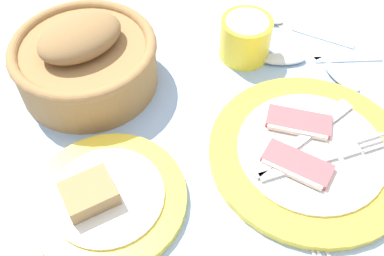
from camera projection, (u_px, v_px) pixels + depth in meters
ground_plane at (266, 167)px, 0.58m from camera, size 3.00×3.00×0.00m
breakfast_plate at (310, 152)px, 0.59m from camera, size 0.27×0.27×0.02m
bread_plate at (106, 198)px, 0.54m from camera, size 0.19×0.19×0.04m
sugar_cup at (245, 37)px, 0.69m from camera, size 0.08×0.08×0.07m
bread_basket at (85, 59)px, 0.64m from camera, size 0.21×0.21×0.11m
teaspoon_by_saucer at (278, 22)px, 0.76m from camera, size 0.14×0.16×0.01m
teaspoon_near_cup at (300, 59)px, 0.70m from camera, size 0.19×0.08×0.01m
teaspoon_stray at (329, 66)px, 0.69m from camera, size 0.05×0.19×0.01m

